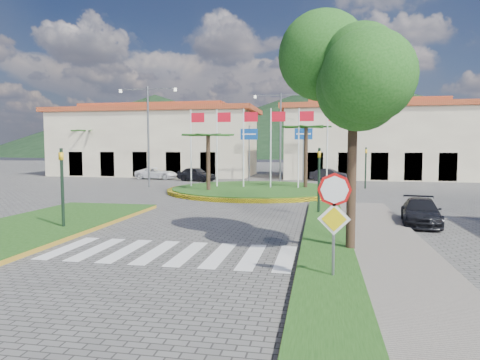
% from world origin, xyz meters
% --- Properties ---
extents(ground, '(160.00, 160.00, 0.00)m').
position_xyz_m(ground, '(0.00, 0.00, 0.00)').
color(ground, '#575553').
rests_on(ground, ground).
extents(sidewalk_right, '(4.00, 28.00, 0.15)m').
position_xyz_m(sidewalk_right, '(6.00, 2.00, 0.07)').
color(sidewalk_right, gray).
rests_on(sidewalk_right, ground).
extents(verge_right, '(1.60, 28.00, 0.18)m').
position_xyz_m(verge_right, '(4.80, 2.00, 0.09)').
color(verge_right, '#1D4714').
rests_on(verge_right, ground).
extents(median_left, '(5.00, 14.00, 0.18)m').
position_xyz_m(median_left, '(-6.50, 6.00, 0.09)').
color(median_left, '#1D4714').
rests_on(median_left, ground).
extents(crosswalk, '(8.00, 3.00, 0.01)m').
position_xyz_m(crosswalk, '(0.00, 4.00, 0.01)').
color(crosswalk, silver).
rests_on(crosswalk, ground).
extents(roundabout_island, '(12.70, 12.70, 6.00)m').
position_xyz_m(roundabout_island, '(0.00, 22.00, 0.17)').
color(roundabout_island, yellow).
rests_on(roundabout_island, ground).
extents(stop_sign, '(0.80, 0.11, 2.65)m').
position_xyz_m(stop_sign, '(4.90, 1.96, 1.79)').
color(stop_sign, slate).
rests_on(stop_sign, ground).
extents(deciduous_tree, '(3.60, 3.60, 6.80)m').
position_xyz_m(deciduous_tree, '(5.50, 5.00, 5.18)').
color(deciduous_tree, black).
rests_on(deciduous_tree, ground).
extents(traffic_light_left, '(0.15, 0.18, 3.20)m').
position_xyz_m(traffic_light_left, '(-5.20, 6.50, 1.94)').
color(traffic_light_left, black).
rests_on(traffic_light_left, ground).
extents(traffic_light_right, '(0.15, 0.18, 3.20)m').
position_xyz_m(traffic_light_right, '(4.50, 12.00, 1.94)').
color(traffic_light_right, black).
rests_on(traffic_light_right, ground).
extents(traffic_light_far, '(0.18, 0.15, 3.20)m').
position_xyz_m(traffic_light_far, '(8.00, 26.00, 1.94)').
color(traffic_light_far, black).
rests_on(traffic_light_far, ground).
extents(direction_sign_west, '(1.60, 0.14, 5.20)m').
position_xyz_m(direction_sign_west, '(-2.00, 30.97, 3.53)').
color(direction_sign_west, slate).
rests_on(direction_sign_west, ground).
extents(direction_sign_east, '(1.60, 0.14, 5.20)m').
position_xyz_m(direction_sign_east, '(3.00, 30.97, 3.53)').
color(direction_sign_east, slate).
rests_on(direction_sign_east, ground).
extents(street_lamp_centre, '(4.80, 0.16, 8.00)m').
position_xyz_m(street_lamp_centre, '(1.00, 30.00, 4.50)').
color(street_lamp_centre, slate).
rests_on(street_lamp_centre, ground).
extents(street_lamp_west, '(4.80, 0.16, 8.00)m').
position_xyz_m(street_lamp_west, '(-9.00, 24.00, 4.50)').
color(street_lamp_west, slate).
rests_on(street_lamp_west, ground).
extents(building_left, '(23.32, 9.54, 8.05)m').
position_xyz_m(building_left, '(-14.00, 38.00, 3.90)').
color(building_left, '#C1AF92').
rests_on(building_left, ground).
extents(building_right, '(19.08, 9.54, 8.05)m').
position_xyz_m(building_right, '(10.00, 38.00, 3.90)').
color(building_right, '#C1AF92').
rests_on(building_right, ground).
extents(hill_far_west, '(140.00, 140.00, 22.00)m').
position_xyz_m(hill_far_west, '(-55.00, 140.00, 11.00)').
color(hill_far_west, black).
rests_on(hill_far_west, ground).
extents(hill_far_mid, '(180.00, 180.00, 30.00)m').
position_xyz_m(hill_far_mid, '(15.00, 160.00, 15.00)').
color(hill_far_mid, black).
rests_on(hill_far_mid, ground).
extents(hill_near_back, '(110.00, 110.00, 16.00)m').
position_xyz_m(hill_near_back, '(-10.00, 130.00, 8.00)').
color(hill_near_back, black).
rests_on(hill_near_back, ground).
extents(white_van, '(4.16, 1.92, 1.16)m').
position_xyz_m(white_van, '(-11.55, 32.01, 0.58)').
color(white_van, white).
rests_on(white_van, ground).
extents(car_dark_a, '(4.16, 2.89, 1.32)m').
position_xyz_m(car_dark_a, '(-6.97, 30.48, 0.66)').
color(car_dark_a, black).
rests_on(car_dark_a, ground).
extents(car_dark_b, '(3.73, 2.06, 1.16)m').
position_xyz_m(car_dark_b, '(5.38, 32.90, 0.58)').
color(car_dark_b, black).
rests_on(car_dark_b, ground).
extents(car_side_right, '(2.02, 3.89, 1.08)m').
position_xyz_m(car_side_right, '(8.72, 10.51, 0.54)').
color(car_side_right, black).
rests_on(car_side_right, ground).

